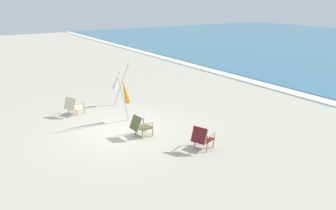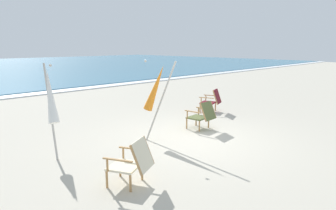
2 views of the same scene
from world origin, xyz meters
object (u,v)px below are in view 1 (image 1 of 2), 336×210
beach_chair_front_left (73,106)px  umbrella_furled_white (118,77)px  umbrella_furled_orange (125,91)px  beach_chair_back_left (202,137)px  beach_chair_back_right (140,125)px

beach_chair_front_left → umbrella_furled_white: size_ratio=0.44×
umbrella_furled_orange → umbrella_furled_white: umbrella_furled_orange is taller
beach_chair_back_left → beach_chair_front_left: 6.10m
beach_chair_front_left → beach_chair_back_right: bearing=20.3°
beach_chair_back_left → umbrella_furled_orange: (-3.63, -0.98, 0.88)m
umbrella_furled_orange → beach_chair_back_left: bearing=15.1°
umbrella_furled_white → beach_chair_back_right: bearing=-14.0°
beach_chair_back_left → umbrella_furled_orange: umbrella_furled_orange is taller
umbrella_furled_orange → umbrella_furled_white: size_ratio=1.01×
beach_chair_back_left → beach_chair_back_right: bearing=-150.0°
beach_chair_back_left → umbrella_furled_white: bearing=-177.9°
beach_chair_back_right → umbrella_furled_orange: bearing=172.8°
beach_chair_back_left → umbrella_furled_white: 5.97m
umbrella_furled_white → beach_chair_front_left: bearing=-81.8°
beach_chair_back_right → beach_chair_front_left: size_ratio=0.92×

